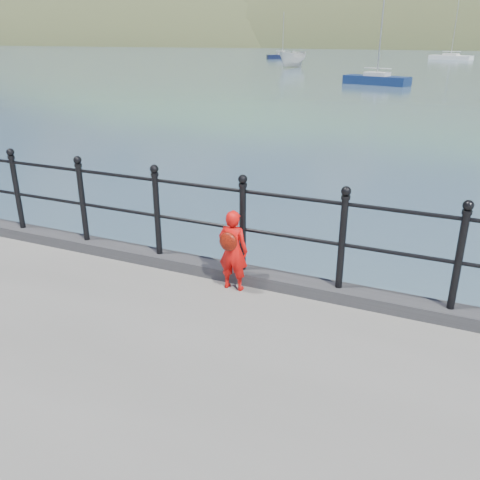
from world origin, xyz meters
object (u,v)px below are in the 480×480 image
at_px(launch_white, 293,59).
at_px(sailboat_left, 283,57).
at_px(railing, 198,211).
at_px(sailboat_deep, 451,58).
at_px(child, 233,250).
at_px(sailboat_port, 376,80).

xyz_separation_m(launch_white, sailboat_left, (-9.57, 23.46, -0.71)).
xyz_separation_m(railing, sailboat_deep, (-1.28, 91.23, -1.48)).
bearing_deg(child, launch_white, -74.27).
height_order(child, sailboat_left, sailboat_left).
bearing_deg(child, sailboat_port, -84.62).
xyz_separation_m(launch_white, sailboat_deep, (17.10, 32.00, -0.71)).
bearing_deg(sailboat_port, railing, -67.37).
bearing_deg(launch_white, railing, -60.31).
height_order(railing, launch_white, railing).
xyz_separation_m(child, sailboat_port, (-5.13, 39.80, -1.16)).
relative_size(launch_white, sailboat_deep, 0.54).
xyz_separation_m(railing, launch_white, (-18.39, 59.22, -0.77)).
distance_m(sailboat_port, sailboat_left, 49.08).
xyz_separation_m(railing, sailboat_left, (-27.95, 82.69, -1.48)).
bearing_deg(sailboat_port, sailboat_left, 134.57).
bearing_deg(sailboat_left, child, -102.79).
xyz_separation_m(child, sailboat_deep, (-1.87, 91.48, -1.16)).
relative_size(child, sailboat_left, 0.13).
height_order(railing, sailboat_left, sailboat_left).
bearing_deg(launch_white, sailboat_port, -42.42).
relative_size(sailboat_port, sailboat_left, 1.03).
distance_m(railing, launch_white, 62.02).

